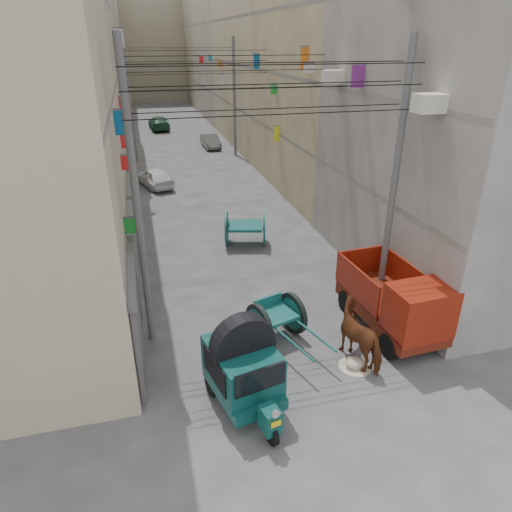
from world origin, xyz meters
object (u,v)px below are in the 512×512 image
object	(u,v)px
feed_sack	(355,363)
horse	(363,335)
distant_car_white	(155,177)
distant_car_grey	(210,141)
tonga_cart	(276,318)
auto_rickshaw	(243,367)
second_cart	(245,228)
distant_car_green	(159,123)
mini_truck	(399,307)

from	to	relation	value
feed_sack	horse	size ratio (longest dim) A/B	0.29
distant_car_white	distant_car_grey	bearing A→B (deg)	-134.73
tonga_cart	auto_rickshaw	bearing A→B (deg)	-140.68
tonga_cart	feed_sack	size ratio (longest dim) A/B	5.57
second_cart	feed_sack	distance (m)	8.51
auto_rickshaw	second_cart	world-z (taller)	auto_rickshaw
distant_car_white	distant_car_green	size ratio (longest dim) A/B	0.78
distant_car_grey	distant_car_green	world-z (taller)	distant_car_green
auto_rickshaw	distant_car_green	bearing A→B (deg)	76.87
auto_rickshaw	feed_sack	size ratio (longest dim) A/B	5.09
horse	distant_car_green	bearing A→B (deg)	-100.16
tonga_cart	mini_truck	size ratio (longest dim) A/B	0.78
auto_rickshaw	tonga_cart	distance (m)	2.81
tonga_cart	mini_truck	bearing A→B (deg)	-31.52
auto_rickshaw	horse	world-z (taller)	auto_rickshaw
auto_rickshaw	distant_car_white	size ratio (longest dim) A/B	0.82
auto_rickshaw	horse	distance (m)	3.55
tonga_cart	distant_car_green	size ratio (longest dim) A/B	0.70
mini_truck	distant_car_white	world-z (taller)	mini_truck
second_cart	horse	world-z (taller)	horse
tonga_cart	distant_car_white	world-z (taller)	tonga_cart
tonga_cart	distant_car_grey	distance (m)	25.85
second_cart	distant_car_green	bearing A→B (deg)	108.32
tonga_cart	distant_car_green	bearing A→B (deg)	73.89
second_cart	distant_car_grey	size ratio (longest dim) A/B	0.61
auto_rickshaw	mini_truck	xyz separation A→B (m)	(4.86, 1.53, -0.09)
auto_rickshaw	distant_car_grey	xyz separation A→B (m)	(3.84, 28.08, -0.55)
horse	distant_car_white	size ratio (longest dim) A/B	0.56
horse	distant_car_grey	distance (m)	27.25
distant_car_green	auto_rickshaw	bearing A→B (deg)	86.22
mini_truck	second_cart	distance (m)	7.93
second_cart	distant_car_green	world-z (taller)	second_cart
mini_truck	feed_sack	distance (m)	2.16
feed_sack	distant_car_green	world-z (taller)	distant_car_green
horse	feed_sack	bearing A→B (deg)	29.23
horse	distant_car_grey	bearing A→B (deg)	-105.75
distant_car_white	distant_car_green	distance (m)	18.93
auto_rickshaw	mini_truck	world-z (taller)	mini_truck
auto_rickshaw	feed_sack	distance (m)	3.32
tonga_cart	second_cart	xyz separation A→B (m)	(0.66, 6.64, 0.12)
distant_car_white	auto_rickshaw	bearing A→B (deg)	75.05
distant_car_grey	distant_car_green	distance (m)	9.82
mini_truck	second_cart	bearing A→B (deg)	106.30
auto_rickshaw	horse	xyz separation A→B (m)	(3.43, 0.84, -0.30)
auto_rickshaw	mini_truck	size ratio (longest dim) A/B	0.72
tonga_cart	distant_car_grey	xyz separation A→B (m)	(2.33, 25.74, -0.12)
second_cart	distant_car_grey	bearing A→B (deg)	99.77
tonga_cart	distant_car_white	size ratio (longest dim) A/B	0.90
auto_rickshaw	mini_truck	distance (m)	5.09
auto_rickshaw	tonga_cart	xyz separation A→B (m)	(1.50, 2.34, -0.43)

